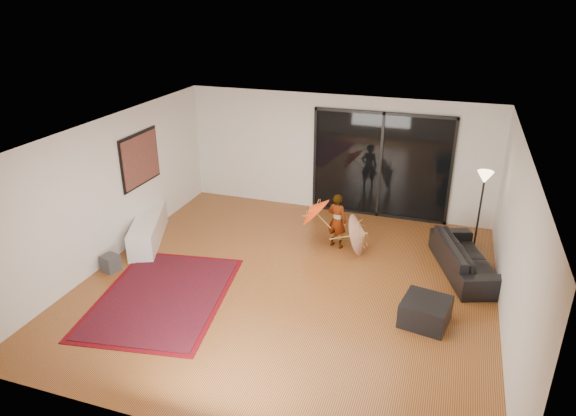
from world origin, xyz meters
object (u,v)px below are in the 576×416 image
at_px(child, 337,221).
at_px(sofa, 466,257).
at_px(media_console, 148,229).
at_px(ottoman, 425,312).

bearing_deg(child, sofa, -168.40).
bearing_deg(media_console, child, -7.68).
bearing_deg(ottoman, media_console, 168.98).
relative_size(ottoman, child, 0.61).
xyz_separation_m(ottoman, child, (-1.91, 2.08, 0.37)).
bearing_deg(ottoman, sofa, 72.74).
height_order(media_console, sofa, sofa).
distance_m(media_console, child, 3.86).
bearing_deg(child, media_console, 32.14).
xyz_separation_m(sofa, ottoman, (-0.57, -1.83, -0.10)).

